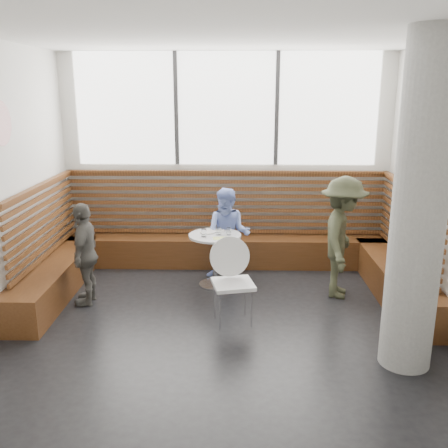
{
  "coord_description": "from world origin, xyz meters",
  "views": [
    {
      "loc": [
        0.15,
        -5.13,
        2.67
      ],
      "look_at": [
        0.0,
        1.0,
        1.0
      ],
      "focal_mm": 40.0,
      "sensor_mm": 36.0,
      "label": 1
    }
  ],
  "objects_px": {
    "cafe_chair": "(233,274)",
    "child_left": "(85,254)",
    "adult_man": "(342,238)",
    "cafe_table": "(215,249)",
    "child_back": "(228,235)",
    "concrete_column": "(419,208)"
  },
  "relations": [
    {
      "from": "cafe_chair",
      "to": "adult_man",
      "type": "distance_m",
      "value": 1.63
    },
    {
      "from": "cafe_chair",
      "to": "child_left",
      "type": "xyz_separation_m",
      "value": [
        -1.87,
        0.47,
        0.07
      ]
    },
    {
      "from": "adult_man",
      "to": "cafe_table",
      "type": "bearing_deg",
      "value": 94.78
    },
    {
      "from": "adult_man",
      "to": "child_left",
      "type": "height_order",
      "value": "adult_man"
    },
    {
      "from": "child_left",
      "to": "concrete_column",
      "type": "bearing_deg",
      "value": 67.39
    },
    {
      "from": "concrete_column",
      "to": "cafe_table",
      "type": "bearing_deg",
      "value": 134.73
    },
    {
      "from": "concrete_column",
      "to": "cafe_table",
      "type": "height_order",
      "value": "concrete_column"
    },
    {
      "from": "concrete_column",
      "to": "child_back",
      "type": "height_order",
      "value": "concrete_column"
    },
    {
      "from": "concrete_column",
      "to": "cafe_table",
      "type": "xyz_separation_m",
      "value": [
        -1.98,
        2.0,
        -1.07
      ]
    },
    {
      "from": "child_left",
      "to": "cafe_table",
      "type": "bearing_deg",
      "value": 109.4
    },
    {
      "from": "cafe_table",
      "to": "child_back",
      "type": "bearing_deg",
      "value": 55.23
    },
    {
      "from": "concrete_column",
      "to": "adult_man",
      "type": "height_order",
      "value": "concrete_column"
    },
    {
      "from": "cafe_chair",
      "to": "child_left",
      "type": "relative_size",
      "value": 0.76
    },
    {
      "from": "concrete_column",
      "to": "cafe_chair",
      "type": "bearing_deg",
      "value": 152.13
    },
    {
      "from": "concrete_column",
      "to": "child_back",
      "type": "xyz_separation_m",
      "value": [
        -1.8,
        2.26,
        -0.94
      ]
    },
    {
      "from": "child_back",
      "to": "child_left",
      "type": "distance_m",
      "value": 1.99
    },
    {
      "from": "cafe_table",
      "to": "child_back",
      "type": "xyz_separation_m",
      "value": [
        0.18,
        0.26,
        0.13
      ]
    },
    {
      "from": "adult_man",
      "to": "child_back",
      "type": "height_order",
      "value": "adult_man"
    },
    {
      "from": "concrete_column",
      "to": "cafe_table",
      "type": "relative_size",
      "value": 4.32
    },
    {
      "from": "cafe_table",
      "to": "child_left",
      "type": "bearing_deg",
      "value": -159.09
    },
    {
      "from": "adult_man",
      "to": "child_left",
      "type": "distance_m",
      "value": 3.3
    },
    {
      "from": "adult_man",
      "to": "child_back",
      "type": "relative_size",
      "value": 1.2
    }
  ]
}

